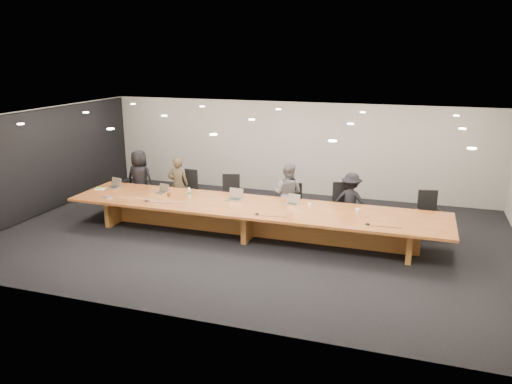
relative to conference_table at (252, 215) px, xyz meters
The scene contains 28 objects.
ground 0.52m from the conference_table, ahead, with size 12.00×12.00×0.00m, color black.
back_wall 4.10m from the conference_table, 90.00° to the left, with size 12.00×0.02×2.80m, color beige.
left_wall_panel 6.00m from the conference_table, behind, with size 0.08×7.84×2.74m, color black.
conference_table is the anchor object (origin of this frame).
chair_far_left 4.18m from the conference_table, 161.76° to the left, with size 0.59×0.59×1.16m, color black, non-canonical shape.
chair_left 2.67m from the conference_table, 151.65° to the left, with size 0.59×0.59×1.16m, color black, non-canonical shape.
chair_mid_left 1.64m from the conference_table, 129.12° to the left, with size 0.57×0.57×1.11m, color black, non-canonical shape.
chair_mid_right 1.48m from the conference_table, 62.12° to the left, with size 0.51×0.51×1.00m, color black, non-canonical shape.
chair_right 2.31m from the conference_table, 31.96° to the left, with size 0.58×0.58×1.14m, color black, non-canonical shape.
chair_far_right 4.19m from the conference_table, 18.60° to the left, with size 0.55×0.55×1.08m, color black, non-canonical shape.
person_a 3.90m from the conference_table, 162.32° to the left, with size 0.80×0.52×1.63m, color black.
person_b 2.77m from the conference_table, 155.45° to the left, with size 0.56×0.36×1.52m, color #392F1F.
person_c 1.29m from the conference_table, 63.16° to the left, with size 0.77×0.60×1.58m, color #59595B.
person_d 2.49m from the conference_table, 30.48° to the left, with size 0.91×0.52×1.41m, color black.
laptop_a 4.05m from the conference_table, behind, with size 0.34×0.24×0.26m, color #BFAD92, non-canonical shape.
laptop_b 2.60m from the conference_table, behind, with size 0.29×0.21×0.23m, color tan, non-canonical shape.
laptop_c 0.74m from the conference_table, 151.98° to the left, with size 0.35×0.26×0.28m, color #BEAB91, non-canonical shape.
laptop_d 1.01m from the conference_table, 23.23° to the left, with size 0.31×0.22×0.24m, color #C4B496, non-canonical shape.
water_bottle 1.72m from the conference_table, behind, with size 0.08×0.08×0.25m, color silver.
amber_mug 2.25m from the conference_table, behind, with size 0.08×0.08×0.10m, color brown.
paper_cup_near 1.38m from the conference_table, 11.47° to the left, with size 0.08×0.08×0.10m, color white.
paper_cup_far 2.45m from the conference_table, ahead, with size 0.09×0.09×0.10m, color white.
notepad 4.27m from the conference_table, behind, with size 0.25×0.20×0.02m, color white.
lime_gadget 4.29m from the conference_table, behind, with size 0.16×0.09×0.03m, color #5AB530.
av_box 3.64m from the conference_table, behind, with size 0.21×0.15×0.03m, color silver.
mic_left 2.60m from the conference_table, behind, with size 0.12×0.12×0.03m, color black.
mic_center 0.71m from the conference_table, 62.06° to the right, with size 0.11×0.11×0.03m, color black.
mic_right 2.79m from the conference_table, 10.56° to the right, with size 0.12×0.12×0.03m, color black.
Camera 1 is at (3.59, -10.60, 4.23)m, focal length 35.00 mm.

